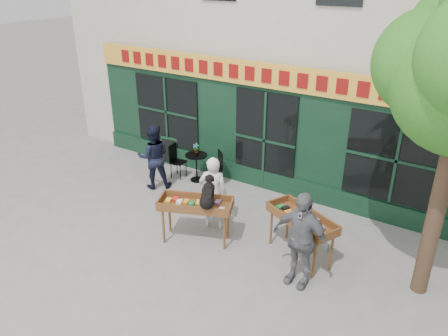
{
  "coord_description": "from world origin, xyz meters",
  "views": [
    {
      "loc": [
        4.75,
        -6.91,
        5.36
      ],
      "look_at": [
        -0.06,
        0.5,
        1.26
      ],
      "focal_mm": 35.0,
      "sensor_mm": 36.0,
      "label": 1
    }
  ],
  "objects_px": {
    "dog": "(208,192)",
    "woman": "(213,193)",
    "book_cart_right": "(302,221)",
    "book_cart_center": "(196,207)",
    "bistro_table": "(196,162)",
    "man_left": "(154,157)",
    "man_right": "(300,239)"
  },
  "relations": [
    {
      "from": "woman",
      "to": "bistro_table",
      "type": "bearing_deg",
      "value": -67.31
    },
    {
      "from": "book_cart_center",
      "to": "bistro_table",
      "type": "bearing_deg",
      "value": 103.48
    },
    {
      "from": "dog",
      "to": "bistro_table",
      "type": "relative_size",
      "value": 0.79
    },
    {
      "from": "dog",
      "to": "woman",
      "type": "height_order",
      "value": "woman"
    },
    {
      "from": "woman",
      "to": "man_right",
      "type": "xyz_separation_m",
      "value": [
        2.38,
        -0.73,
        0.09
      ]
    },
    {
      "from": "bistro_table",
      "to": "book_cart_right",
      "type": "bearing_deg",
      "value": -23.78
    },
    {
      "from": "book_cart_center",
      "to": "book_cart_right",
      "type": "bearing_deg",
      "value": -4.81
    },
    {
      "from": "man_right",
      "to": "bistro_table",
      "type": "distance_m",
      "value": 4.76
    },
    {
      "from": "book_cart_center",
      "to": "woman",
      "type": "xyz_separation_m",
      "value": [
        0.0,
        0.65,
        0.03
      ]
    },
    {
      "from": "woman",
      "to": "book_cart_right",
      "type": "xyz_separation_m",
      "value": [
        2.08,
        0.02,
        -0.03
      ]
    },
    {
      "from": "book_cart_right",
      "to": "man_right",
      "type": "xyz_separation_m",
      "value": [
        0.3,
        -0.75,
        0.12
      ]
    },
    {
      "from": "book_cart_right",
      "to": "woman",
      "type": "bearing_deg",
      "value": -154.78
    },
    {
      "from": "book_cart_right",
      "to": "man_left",
      "type": "relative_size",
      "value": 0.94
    },
    {
      "from": "woman",
      "to": "man_left",
      "type": "relative_size",
      "value": 0.99
    },
    {
      "from": "dog",
      "to": "woman",
      "type": "relative_size",
      "value": 0.35
    },
    {
      "from": "woman",
      "to": "book_cart_right",
      "type": "distance_m",
      "value": 2.08
    },
    {
      "from": "woman",
      "to": "book_cart_right",
      "type": "bearing_deg",
      "value": 157.89
    },
    {
      "from": "book_cart_center",
      "to": "dog",
      "type": "relative_size",
      "value": 2.71
    },
    {
      "from": "man_left",
      "to": "dog",
      "type": "bearing_deg",
      "value": 110.49
    },
    {
      "from": "woman",
      "to": "man_left",
      "type": "height_order",
      "value": "man_left"
    },
    {
      "from": "book_cart_center",
      "to": "dog",
      "type": "bearing_deg",
      "value": -30.69
    },
    {
      "from": "woman",
      "to": "bistro_table",
      "type": "xyz_separation_m",
      "value": [
        -1.7,
        1.68,
        -0.31
      ]
    },
    {
      "from": "book_cart_center",
      "to": "woman",
      "type": "bearing_deg",
      "value": 67.44
    },
    {
      "from": "book_cart_center",
      "to": "woman",
      "type": "distance_m",
      "value": 0.65
    },
    {
      "from": "man_right",
      "to": "bistro_table",
      "type": "bearing_deg",
      "value": 154.14
    },
    {
      "from": "book_cart_right",
      "to": "man_right",
      "type": "bearing_deg",
      "value": -43.43
    },
    {
      "from": "dog",
      "to": "bistro_table",
      "type": "bearing_deg",
      "value": 108.11
    },
    {
      "from": "dog",
      "to": "book_cart_right",
      "type": "xyz_separation_m",
      "value": [
        1.73,
        0.72,
        -0.47
      ]
    },
    {
      "from": "woman",
      "to": "man_left",
      "type": "bearing_deg",
      "value": -40.63
    },
    {
      "from": "book_cart_center",
      "to": "dog",
      "type": "distance_m",
      "value": 0.59
    },
    {
      "from": "bistro_table",
      "to": "man_left",
      "type": "xyz_separation_m",
      "value": [
        -0.7,
        -0.9,
        0.32
      ]
    },
    {
      "from": "woman",
      "to": "man_left",
      "type": "xyz_separation_m",
      "value": [
        -2.4,
        0.78,
        0.01
      ]
    }
  ]
}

